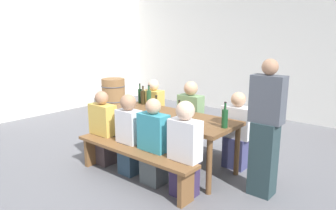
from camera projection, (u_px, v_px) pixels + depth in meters
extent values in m
plane|color=slate|center=(168.00, 164.00, 4.55)|extent=(24.00, 24.00, 0.00)
cube|color=silver|center=(273.00, 47.00, 6.94)|extent=(14.00, 0.20, 3.20)
cube|color=silver|center=(21.00, 47.00, 6.87)|extent=(0.20, 7.76, 3.20)
cube|color=brown|center=(168.00, 117.00, 4.39)|extent=(2.01, 0.81, 0.05)
cylinder|color=brown|center=(108.00, 135.00, 4.79)|extent=(0.07, 0.07, 0.70)
cylinder|color=brown|center=(209.00, 167.00, 3.63)|extent=(0.07, 0.07, 0.70)
cylinder|color=brown|center=(140.00, 125.00, 5.31)|extent=(0.07, 0.07, 0.70)
cylinder|color=brown|center=(237.00, 150.00, 4.15)|extent=(0.07, 0.07, 0.70)
cube|color=brown|center=(132.00, 150.00, 3.93)|extent=(1.91, 0.30, 0.04)
cube|color=brown|center=(92.00, 151.00, 4.51)|extent=(0.06, 0.24, 0.41)
cube|color=brown|center=(186.00, 187.00, 3.44)|extent=(0.06, 0.24, 0.41)
cube|color=brown|center=(196.00, 126.00, 4.98)|extent=(1.91, 0.30, 0.04)
cube|color=brown|center=(157.00, 129.00, 5.57)|extent=(0.06, 0.24, 0.41)
cube|color=brown|center=(244.00, 152.00, 4.50)|extent=(0.06, 0.24, 0.41)
cylinder|color=#194723|center=(225.00, 119.00, 3.77)|extent=(0.08, 0.08, 0.23)
cylinder|color=#194723|center=(225.00, 106.00, 3.74)|extent=(0.03, 0.03, 0.08)
cylinder|color=black|center=(225.00, 102.00, 3.73)|extent=(0.03, 0.03, 0.01)
cylinder|color=#332814|center=(143.00, 98.00, 5.06)|extent=(0.08, 0.08, 0.22)
cylinder|color=#332814|center=(143.00, 89.00, 5.03)|extent=(0.03, 0.03, 0.07)
cylinder|color=black|center=(143.00, 86.00, 5.02)|extent=(0.03, 0.03, 0.01)
cylinder|color=#234C2D|center=(149.00, 98.00, 5.00)|extent=(0.08, 0.08, 0.24)
cylinder|color=#234C2D|center=(149.00, 88.00, 4.97)|extent=(0.03, 0.03, 0.08)
cylinder|color=black|center=(149.00, 85.00, 4.96)|extent=(0.03, 0.03, 0.01)
cylinder|color=#332814|center=(156.00, 110.00, 4.19)|extent=(0.08, 0.08, 0.23)
cylinder|color=#332814|center=(156.00, 99.00, 4.15)|extent=(0.03, 0.03, 0.08)
cylinder|color=black|center=(156.00, 96.00, 4.14)|extent=(0.03, 0.03, 0.01)
cylinder|color=#143319|center=(140.00, 96.00, 5.14)|extent=(0.06, 0.06, 0.24)
cylinder|color=#143319|center=(140.00, 87.00, 5.10)|extent=(0.02, 0.02, 0.08)
cylinder|color=black|center=(140.00, 84.00, 5.09)|extent=(0.02, 0.02, 0.01)
cylinder|color=#332814|center=(179.00, 115.00, 3.92)|extent=(0.07, 0.07, 0.23)
cylinder|color=#332814|center=(179.00, 104.00, 3.89)|extent=(0.02, 0.02, 0.07)
cylinder|color=black|center=(179.00, 100.00, 3.88)|extent=(0.03, 0.03, 0.01)
cylinder|color=silver|center=(191.00, 114.00, 4.42)|extent=(0.06, 0.06, 0.01)
cylinder|color=silver|center=(191.00, 112.00, 4.41)|extent=(0.01, 0.01, 0.07)
cone|color=maroon|center=(191.00, 106.00, 4.39)|extent=(0.07, 0.07, 0.09)
cylinder|color=silver|center=(133.00, 111.00, 4.59)|extent=(0.06, 0.06, 0.01)
cylinder|color=silver|center=(133.00, 109.00, 4.58)|extent=(0.01, 0.01, 0.07)
cone|color=#D18C93|center=(133.00, 103.00, 4.56)|extent=(0.07, 0.07, 0.10)
cube|color=#413335|center=(104.00, 148.00, 4.57)|extent=(0.31, 0.24, 0.45)
cube|color=gold|center=(103.00, 119.00, 4.47)|extent=(0.41, 0.20, 0.44)
sphere|color=#A87A5B|center=(102.00, 98.00, 4.40)|extent=(0.19, 0.19, 0.19)
cube|color=#2D4559|center=(130.00, 158.00, 4.22)|extent=(0.25, 0.24, 0.45)
cube|color=silver|center=(129.00, 126.00, 4.12)|extent=(0.33, 0.20, 0.44)
sphere|color=#A87A5B|center=(128.00, 102.00, 4.05)|extent=(0.21, 0.21, 0.21)
cube|color=#50585A|center=(154.00, 166.00, 3.94)|extent=(0.29, 0.24, 0.45)
cube|color=teal|center=(153.00, 132.00, 3.84)|extent=(0.39, 0.20, 0.47)
sphere|color=tan|center=(153.00, 106.00, 3.76)|extent=(0.19, 0.19, 0.19)
cube|color=#382B50|center=(184.00, 177.00, 3.63)|extent=(0.28, 0.24, 0.45)
cube|color=silver|center=(185.00, 140.00, 3.53)|extent=(0.37, 0.20, 0.48)
sphere|color=beige|center=(185.00, 111.00, 3.45)|extent=(0.22, 0.22, 0.22)
cube|color=#534848|center=(154.00, 131.00, 5.41)|extent=(0.25, 0.24, 0.45)
cube|color=gold|center=(154.00, 104.00, 5.30)|extent=(0.33, 0.20, 0.50)
sphere|color=beige|center=(153.00, 85.00, 5.23)|extent=(0.19, 0.19, 0.19)
cube|color=#4D486A|center=(190.00, 140.00, 4.92)|extent=(0.29, 0.24, 0.45)
cube|color=#729966|center=(190.00, 111.00, 4.81)|extent=(0.39, 0.20, 0.51)
sphere|color=tan|center=(191.00, 88.00, 4.73)|extent=(0.22, 0.22, 0.22)
cube|color=#3E4170|center=(236.00, 152.00, 4.41)|extent=(0.31, 0.24, 0.45)
cube|color=silver|center=(237.00, 122.00, 4.31)|extent=(0.42, 0.20, 0.45)
sphere|color=tan|center=(238.00, 99.00, 4.24)|extent=(0.21, 0.21, 0.21)
cube|color=#273B3F|center=(263.00, 159.00, 3.62)|extent=(0.28, 0.24, 0.89)
cube|color=#4C515B|center=(268.00, 99.00, 3.46)|extent=(0.37, 0.20, 0.54)
sphere|color=#A87A5B|center=(270.00, 67.00, 3.38)|extent=(0.18, 0.18, 0.18)
cylinder|color=olive|center=(114.00, 93.00, 8.05)|extent=(0.60, 0.60, 0.77)
torus|color=#4C4C51|center=(113.00, 86.00, 8.01)|extent=(0.63, 0.63, 0.02)
torus|color=#4C4C51|center=(114.00, 100.00, 8.09)|extent=(0.63, 0.63, 0.02)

